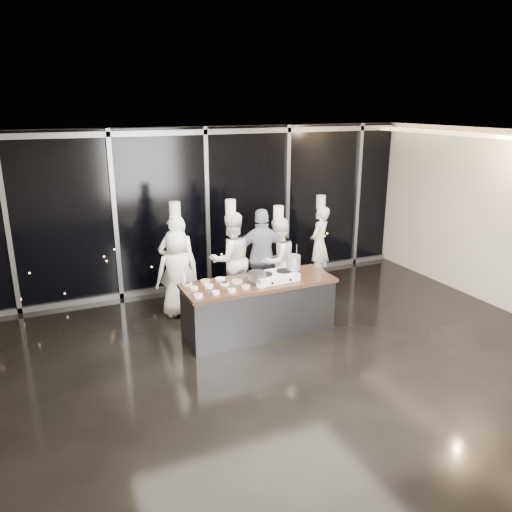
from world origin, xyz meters
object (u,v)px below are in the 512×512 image
(frying_pan, at_px, (257,274))
(guest, at_px, (263,257))
(stove, at_px, (274,276))
(chef_left, at_px, (178,272))
(chef_far_left, at_px, (178,264))
(chef_center, at_px, (231,259))
(chef_side, at_px, (319,243))
(demo_counter, at_px, (259,307))
(chef_right, at_px, (278,260))
(stock_pot, at_px, (293,262))

(frying_pan, distance_m, guest, 1.43)
(stove, bearing_deg, chef_left, 129.68)
(chef_far_left, distance_m, chef_center, 1.02)
(frying_pan, height_order, chef_side, chef_side)
(demo_counter, xyz_separation_m, chef_side, (2.20, 1.79, 0.37))
(stove, height_order, chef_side, chef_side)
(chef_side, bearing_deg, chef_center, -24.02)
(chef_right, bearing_deg, demo_counter, 27.71)
(stove, xyz_separation_m, guest, (0.35, 1.22, -0.06))
(demo_counter, xyz_separation_m, chef_far_left, (-0.96, 1.34, 0.46))
(stove, relative_size, frying_pan, 1.41)
(chef_left, bearing_deg, stove, 134.08)
(guest, xyz_separation_m, chef_side, (1.60, 0.63, -0.08))
(demo_counter, bearing_deg, chef_left, 127.89)
(chef_left, xyz_separation_m, chef_center, (1.04, 0.08, 0.09))
(stove, bearing_deg, chef_far_left, 127.69)
(stove, height_order, chef_right, chef_right)
(chef_side, bearing_deg, chef_far_left, -27.54)
(stock_pot, relative_size, chef_left, 0.13)
(guest, relative_size, chef_right, 0.98)
(stock_pot, xyz_separation_m, chef_center, (-0.54, 1.39, -0.27))
(chef_right, height_order, chef_side, chef_right)
(frying_pan, relative_size, chef_center, 0.26)
(frying_pan, xyz_separation_m, chef_center, (0.13, 1.43, -0.18))
(chef_far_left, xyz_separation_m, guest, (1.56, -0.18, -0.01))
(chef_left, bearing_deg, chef_side, -169.68)
(frying_pan, relative_size, chef_left, 0.29)
(frying_pan, bearing_deg, chef_right, 47.37)
(stock_pot, height_order, chef_far_left, chef_far_left)
(demo_counter, height_order, guest, guest)
(demo_counter, xyz_separation_m, stove, (0.25, -0.06, 0.51))
(demo_counter, xyz_separation_m, guest, (0.60, 1.16, 0.45))
(chef_right, bearing_deg, stock_pot, 52.32)
(demo_counter, relative_size, stove, 3.35)
(frying_pan, height_order, chef_far_left, chef_far_left)
(frying_pan, xyz_separation_m, chef_far_left, (-0.88, 1.42, -0.15))
(chef_left, height_order, chef_right, chef_right)
(demo_counter, bearing_deg, guest, 62.50)
(chef_left, bearing_deg, demo_counter, 128.98)
(stove, height_order, chef_center, chef_center)
(chef_left, height_order, chef_center, chef_center)
(chef_side, bearing_deg, demo_counter, 3.41)
(stock_pot, height_order, chef_left, chef_left)
(stove, xyz_separation_m, chef_right, (0.64, 1.15, -0.14))
(chef_right, bearing_deg, chef_side, -175.33)
(frying_pan, height_order, chef_left, chef_left)
(frying_pan, relative_size, stock_pot, 2.27)
(chef_center, bearing_deg, stove, 95.40)
(frying_pan, relative_size, guest, 0.29)
(frying_pan, height_order, chef_center, chef_center)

